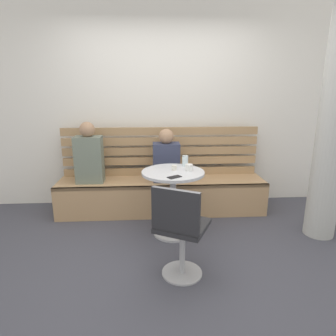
{
  "coord_description": "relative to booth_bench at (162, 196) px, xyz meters",
  "views": [
    {
      "loc": [
        -0.15,
        -2.42,
        1.59
      ],
      "look_at": [
        0.05,
        0.66,
        0.75
      ],
      "focal_mm": 30.82,
      "sensor_mm": 36.0,
      "label": 1
    }
  ],
  "objects": [
    {
      "name": "cup_glass_tall",
      "position": [
        0.25,
        -0.42,
        0.58
      ],
      "size": [
        0.07,
        0.07,
        0.12
      ],
      "primitive_type": "cylinder",
      "color": "silver",
      "rests_on": "cafe_table"
    },
    {
      "name": "person_adult",
      "position": [
        -0.92,
        -0.02,
        0.57
      ],
      "size": [
        0.34,
        0.22,
        0.77
      ],
      "color": "slate",
      "rests_on": "booth_bench"
    },
    {
      "name": "phone_on_table",
      "position": [
        0.09,
        -0.86,
        0.52
      ],
      "size": [
        0.16,
        0.13,
        0.01
      ],
      "primitive_type": "cube",
      "rotation": [
        0.0,
        0.0,
        2.13
      ],
      "color": "black",
      "rests_on": "cafe_table"
    },
    {
      "name": "cup_ceramic_white",
      "position": [
        0.27,
        -0.62,
        0.55
      ],
      "size": [
        0.08,
        0.08,
        0.07
      ],
      "primitive_type": "cylinder",
      "color": "white",
      "rests_on": "cafe_table"
    },
    {
      "name": "back_wall",
      "position": [
        0.0,
        0.44,
        1.23
      ],
      "size": [
        5.2,
        0.1,
        2.9
      ],
      "primitive_type": "cube",
      "color": "silver",
      "rests_on": "ground"
    },
    {
      "name": "person_child_left",
      "position": [
        0.06,
        -0.02,
        0.52
      ],
      "size": [
        0.34,
        0.22,
        0.68
      ],
      "color": "#333851",
      "rests_on": "booth_bench"
    },
    {
      "name": "white_chair",
      "position": [
        0.09,
        -1.44,
        0.24
      ],
      "size": [
        0.54,
        0.54,
        0.85
      ],
      "color": "#ADADB2",
      "rests_on": "ground"
    },
    {
      "name": "ground",
      "position": [
        0.0,
        -1.2,
        -0.22
      ],
      "size": [
        8.0,
        8.0,
        0.0
      ],
      "primitive_type": "plane",
      "color": "#42424C"
    },
    {
      "name": "cup_espresso_small",
      "position": [
        0.11,
        -0.6,
        0.55
      ],
      "size": [
        0.06,
        0.06,
        0.05
      ],
      "primitive_type": "cylinder",
      "color": "silver",
      "rests_on": "cafe_table"
    },
    {
      "name": "booth_bench",
      "position": [
        0.0,
        0.0,
        0.0
      ],
      "size": [
        2.7,
        0.52,
        0.44
      ],
      "color": "tan",
      "rests_on": "ground"
    },
    {
      "name": "cafe_table",
      "position": [
        0.1,
        -0.64,
        0.3
      ],
      "size": [
        0.68,
        0.68,
        0.74
      ],
      "color": "#ADADB2",
      "rests_on": "ground"
    },
    {
      "name": "booth_backrest",
      "position": [
        0.0,
        0.24,
        0.56
      ],
      "size": [
        2.65,
        0.04,
        0.66
      ],
      "color": "#A68157",
      "rests_on": "booth_bench"
    },
    {
      "name": "concrete_pillar",
      "position": [
        1.75,
        -0.75,
        1.18
      ],
      "size": [
        0.32,
        0.32,
        2.8
      ],
      "primitive_type": "cylinder",
      "color": "#B2B2AD",
      "rests_on": "ground"
    }
  ]
}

